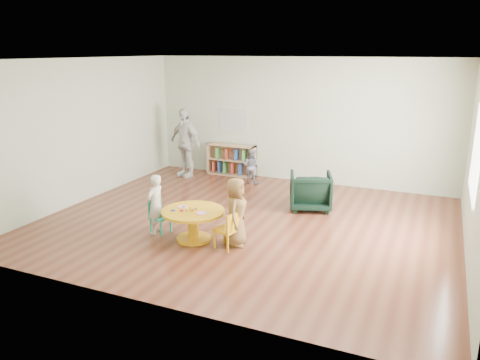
{
  "coord_description": "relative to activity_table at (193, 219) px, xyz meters",
  "views": [
    {
      "loc": [
        2.99,
        -7.17,
        2.95
      ],
      "look_at": [
        -0.01,
        -0.3,
        0.85
      ],
      "focal_mm": 35.0,
      "sensor_mm": 36.0,
      "label": 1
    }
  ],
  "objects": [
    {
      "name": "room",
      "position": [
        0.5,
        1.07,
        1.55
      ],
      "size": [
        7.1,
        7.0,
        2.8
      ],
      "color": "#55291A",
      "rests_on": "ground"
    },
    {
      "name": "activity_table",
      "position": [
        0.0,
        0.0,
        0.0
      ],
      "size": [
        1.0,
        1.0,
        0.54
      ],
      "rotation": [
        0.0,
        0.0,
        0.3
      ],
      "color": "gold",
      "rests_on": "ground"
    },
    {
      "name": "kid_chair_left",
      "position": [
        -0.69,
        0.07,
        -0.06
      ],
      "size": [
        0.35,
        0.35,
        0.54
      ],
      "rotation": [
        0.0,
        0.0,
        -1.8
      ],
      "color": "#1C9D79",
      "rests_on": "ground"
    },
    {
      "name": "kid_chair_right",
      "position": [
        0.65,
        -0.08,
        -0.03
      ],
      "size": [
        0.37,
        0.37,
        0.58
      ],
      "rotation": [
        0.0,
        0.0,
        1.37
      ],
      "color": "gold",
      "rests_on": "ground"
    },
    {
      "name": "bookshelf",
      "position": [
        -1.13,
        3.93,
        0.02
      ],
      "size": [
        1.2,
        0.3,
        0.75
      ],
      "color": "tan",
      "rests_on": "ground"
    },
    {
      "name": "alphabet_poster",
      "position": [
        -1.12,
        4.05,
        1.0
      ],
      "size": [
        0.74,
        0.01,
        0.54
      ],
      "color": "silver",
      "rests_on": "ground"
    },
    {
      "name": "armchair",
      "position": [
        1.3,
        2.22,
        0.01
      ],
      "size": [
        0.97,
        0.98,
        0.71
      ],
      "primitive_type": "imported",
      "rotation": [
        0.0,
        0.0,
        3.47
      ],
      "color": "black",
      "rests_on": "ground"
    },
    {
      "name": "child_left",
      "position": [
        -0.71,
        0.01,
        0.15
      ],
      "size": [
        0.28,
        0.39,
        1.0
      ],
      "primitive_type": "imported",
      "rotation": [
        0.0,
        0.0,
        -1.69
      ],
      "color": "silver",
      "rests_on": "ground"
    },
    {
      "name": "child_right",
      "position": [
        0.7,
        0.09,
        0.2
      ],
      "size": [
        0.44,
        0.59,
        1.08
      ],
      "primitive_type": "imported",
      "rotation": [
        0.0,
        0.0,
        1.77
      ],
      "color": "orange",
      "rests_on": "ground"
    },
    {
      "name": "toddler",
      "position": [
        -0.41,
        3.43,
        0.05
      ],
      "size": [
        0.41,
        0.33,
        0.79
      ],
      "primitive_type": "imported",
      "rotation": [
        0.0,
        0.0,
        3.07
      ],
      "color": "#181B3D",
      "rests_on": "ground"
    },
    {
      "name": "adult_caretaker",
      "position": [
        -2.08,
        3.37,
        0.48
      ],
      "size": [
        1.04,
        0.68,
        1.64
      ],
      "primitive_type": "imported",
      "rotation": [
        0.0,
        0.0,
        -0.32
      ],
      "color": "silver",
      "rests_on": "ground"
    }
  ]
}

